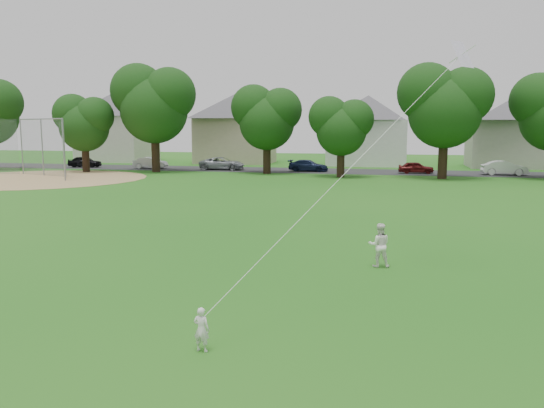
% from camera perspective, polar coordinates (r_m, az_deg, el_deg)
% --- Properties ---
extents(ground, '(160.00, 160.00, 0.00)m').
position_cam_1_polar(ground, '(11.96, -4.91, -12.22)').
color(ground, '#1C5F15').
rests_on(ground, ground).
extents(street, '(90.00, 7.00, 0.01)m').
position_cam_1_polar(street, '(52.92, 9.54, 3.46)').
color(street, '#2D2D30').
rests_on(street, ground).
extents(dirt_infield, '(18.00, 18.00, 0.02)m').
position_cam_1_polar(dirt_infield, '(48.83, -23.93, 2.51)').
color(dirt_infield, '#9E7F51').
rests_on(dirt_infield, ground).
extents(toddler, '(0.33, 0.23, 0.86)m').
position_cam_1_polar(toddler, '(10.25, -7.60, -13.23)').
color(toddler, silver).
rests_on(toddler, ground).
extents(older_boy, '(0.71, 0.59, 1.34)m').
position_cam_1_polar(older_boy, '(16.35, 11.47, -4.36)').
color(older_boy, white).
rests_on(older_boy, ground).
extents(kite, '(2.99, 4.10, 10.52)m').
position_cam_1_polar(kite, '(12.59, 9.26, 4.71)').
color(kite, silver).
rests_on(kite, ground).
extents(baseball_backstop, '(10.97, 4.80, 5.04)m').
position_cam_1_polar(baseball_backstop, '(51.52, -23.98, 5.56)').
color(baseball_backstop, gray).
rests_on(baseball_backstop, ground).
extents(tree_row, '(82.02, 8.80, 10.69)m').
position_cam_1_polar(tree_row, '(47.18, 10.55, 10.42)').
color(tree_row, black).
rests_on(tree_row, ground).
extents(parked_cars, '(46.58, 2.51, 1.29)m').
position_cam_1_polar(parked_cars, '(53.33, -0.54, 4.27)').
color(parked_cars, black).
rests_on(parked_cars, ground).
extents(house_row, '(75.93, 14.24, 10.63)m').
position_cam_1_polar(house_row, '(62.77, 9.99, 8.83)').
color(house_row, beige).
rests_on(house_row, ground).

